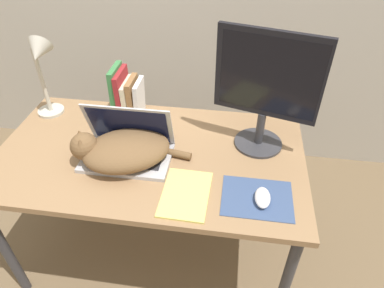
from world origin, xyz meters
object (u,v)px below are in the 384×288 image
object	(u,v)px
cat	(122,150)
external_monitor	(267,87)
computer_mouse	(263,198)
notepad	(186,194)
book_row	(127,96)
desk_lamp	(41,65)
laptop	(128,148)

from	to	relation	value
cat	external_monitor	xyz separation A→B (m)	(0.56, 0.20, 0.23)
computer_mouse	notepad	bearing A→B (deg)	-178.28
book_row	desk_lamp	distance (m)	0.41
laptop	desk_lamp	bearing A→B (deg)	151.51
laptop	external_monitor	distance (m)	0.63
desk_lamp	notepad	distance (m)	0.90
laptop	book_row	size ratio (longest dim) A/B	1.45
book_row	notepad	distance (m)	0.63
notepad	laptop	bearing A→B (deg)	145.93
external_monitor	computer_mouse	xyz separation A→B (m)	(0.01, -0.35, -0.27)
external_monitor	notepad	xyz separation A→B (m)	(-0.28, -0.35, -0.29)
book_row	notepad	world-z (taller)	book_row
external_monitor	computer_mouse	distance (m)	0.44
desk_lamp	computer_mouse	bearing A→B (deg)	-22.68
laptop	notepad	world-z (taller)	laptop
external_monitor	notepad	size ratio (longest dim) A/B	2.01
book_row	notepad	size ratio (longest dim) A/B	0.99
laptop	computer_mouse	distance (m)	0.60
computer_mouse	book_row	size ratio (longest dim) A/B	0.41
book_row	desk_lamp	size ratio (longest dim) A/B	0.62
laptop	external_monitor	bearing A→B (deg)	16.49
computer_mouse	laptop	bearing A→B (deg)	162.37
cat	external_monitor	world-z (taller)	external_monitor
cat	computer_mouse	world-z (taller)	cat
cat	computer_mouse	xyz separation A→B (m)	(0.58, -0.14, -0.05)
desk_lamp	cat	bearing A→B (deg)	-32.75
cat	laptop	bearing A→B (deg)	76.57
cat	desk_lamp	world-z (taller)	desk_lamp
laptop	cat	size ratio (longest dim) A/B	0.77
book_row	laptop	bearing A→B (deg)	-73.75
computer_mouse	desk_lamp	xyz separation A→B (m)	(-1.02, 0.43, 0.26)
notepad	cat	bearing A→B (deg)	152.65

